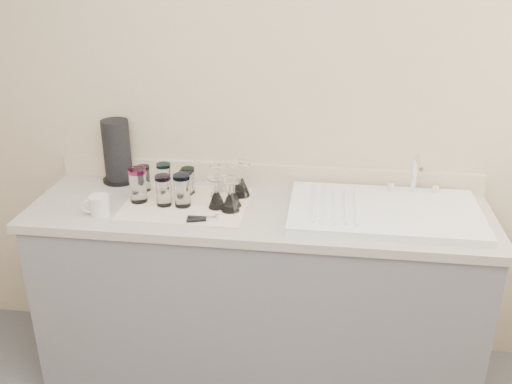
# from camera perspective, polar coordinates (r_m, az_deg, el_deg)

# --- Properties ---
(room_envelope) EXTENTS (3.54, 3.50, 2.52)m
(room_envelope) POSITION_cam_1_polar(r_m,az_deg,el_deg) (1.20, -7.10, 2.54)
(room_envelope) COLOR #525257
(room_envelope) RESTS_ON ground
(counter_unit) EXTENTS (2.06, 0.62, 0.90)m
(counter_unit) POSITION_cam_1_polar(r_m,az_deg,el_deg) (2.77, 0.24, -10.06)
(counter_unit) COLOR slate
(counter_unit) RESTS_ON ground
(sink_unit) EXTENTS (0.82, 0.50, 0.22)m
(sink_unit) POSITION_cam_1_polar(r_m,az_deg,el_deg) (2.54, 12.75, -1.87)
(sink_unit) COLOR white
(sink_unit) RESTS_ON counter_unit
(dish_towel) EXTENTS (0.55, 0.42, 0.01)m
(dish_towel) POSITION_cam_1_polar(r_m,az_deg,el_deg) (2.60, -7.01, -1.18)
(dish_towel) COLOR white
(dish_towel) RESTS_ON counter_unit
(tumbler_teal) EXTENTS (0.06, 0.06, 0.12)m
(tumbler_teal) POSITION_cam_1_polar(r_m,az_deg,el_deg) (2.74, -11.16, 1.38)
(tumbler_teal) COLOR white
(tumbler_teal) RESTS_ON dish_towel
(tumbler_cyan) EXTENTS (0.07, 0.07, 0.13)m
(tumbler_cyan) POSITION_cam_1_polar(r_m,az_deg,el_deg) (2.72, -9.18, 1.51)
(tumbler_cyan) COLOR white
(tumbler_cyan) RESTS_ON dish_towel
(tumbler_purple) EXTENTS (0.06, 0.06, 0.12)m
(tumbler_purple) POSITION_cam_1_polar(r_m,az_deg,el_deg) (2.68, -6.79, 1.18)
(tumbler_purple) COLOR white
(tumbler_purple) RESTS_ON dish_towel
(tumbler_magenta) EXTENTS (0.08, 0.08, 0.16)m
(tumbler_magenta) POSITION_cam_1_polar(r_m,az_deg,el_deg) (2.62, -11.72, 0.69)
(tumbler_magenta) COLOR white
(tumbler_magenta) RESTS_ON dish_towel
(tumbler_blue) EXTENTS (0.07, 0.07, 0.14)m
(tumbler_blue) POSITION_cam_1_polar(r_m,az_deg,el_deg) (2.56, -9.24, 0.17)
(tumbler_blue) COLOR white
(tumbler_blue) RESTS_ON dish_towel
(tumbler_lavender) EXTENTS (0.07, 0.07, 0.15)m
(tumbler_lavender) POSITION_cam_1_polar(r_m,az_deg,el_deg) (2.54, -7.40, 0.18)
(tumbler_lavender) COLOR white
(tumbler_lavender) RESTS_ON dish_towel
(tumbler_extra) EXTENTS (0.06, 0.06, 0.12)m
(tumbler_extra) POSITION_cam_1_polar(r_m,az_deg,el_deg) (2.66, -6.99, 0.95)
(tumbler_extra) COLOR white
(tumbler_extra) RESTS_ON dish_towel
(goblet_back_left) EXTENTS (0.09, 0.09, 0.16)m
(goblet_back_left) POSITION_cam_1_polar(r_m,az_deg,el_deg) (2.64, -3.64, 0.70)
(goblet_back_left) COLOR white
(goblet_back_left) RESTS_ON dish_towel
(goblet_back_right) EXTENTS (0.09, 0.09, 0.16)m
(goblet_back_right) POSITION_cam_1_polar(r_m,az_deg,el_deg) (2.64, -1.55, 0.77)
(goblet_back_right) COLOR white
(goblet_back_right) RESTS_ON dish_towel
(goblet_front_left) EXTENTS (0.08, 0.08, 0.14)m
(goblet_front_left) POSITION_cam_1_polar(r_m,az_deg,el_deg) (2.52, -3.96, -0.52)
(goblet_front_left) COLOR white
(goblet_front_left) RESTS_ON dish_towel
(goblet_front_right) EXTENTS (0.07, 0.07, 0.12)m
(goblet_front_right) POSITION_cam_1_polar(r_m,az_deg,el_deg) (2.53, -2.22, -0.55)
(goblet_front_right) COLOR white
(goblet_front_right) RESTS_ON dish_towel
(goblet_extra) EXTENTS (0.08, 0.08, 0.15)m
(goblet_extra) POSITION_cam_1_polar(r_m,az_deg,el_deg) (2.49, -2.59, -0.79)
(goblet_extra) COLOR white
(goblet_extra) RESTS_ON dish_towel
(can_opener) EXTENTS (0.14, 0.06, 0.02)m
(can_opener) POSITION_cam_1_polar(r_m,az_deg,el_deg) (2.42, -5.32, -2.68)
(can_opener) COLOR silver
(can_opener) RESTS_ON dish_towel
(white_mug) EXTENTS (0.13, 0.11, 0.09)m
(white_mug) POSITION_cam_1_polar(r_m,az_deg,el_deg) (2.56, -15.44, -1.29)
(white_mug) COLOR silver
(white_mug) RESTS_ON counter_unit
(paper_towel_roll) EXTENTS (0.17, 0.17, 0.31)m
(paper_towel_roll) POSITION_cam_1_polar(r_m,az_deg,el_deg) (2.87, -13.71, 3.92)
(paper_towel_roll) COLOR black
(paper_towel_roll) RESTS_ON counter_unit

